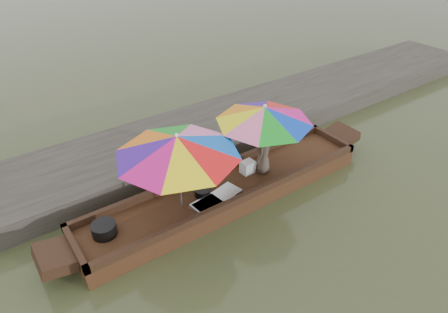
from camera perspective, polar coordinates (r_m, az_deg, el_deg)
water at (r=8.19m, az=0.40°, el=-6.17°), size 80.00×80.00×0.00m
dock at (r=9.60m, az=-7.22°, el=1.91°), size 22.00×2.20×0.50m
boat_hull at (r=8.08m, az=0.41°, el=-5.21°), size 6.15×1.20×0.35m
cooking_pot at (r=7.17m, az=-16.76°, el=-9.94°), size 0.42×0.42×0.22m
tray_crayfish at (r=7.46m, az=-2.38°, el=-6.94°), size 0.61×0.46×0.09m
tray_scallop at (r=7.74m, az=0.22°, el=-5.30°), size 0.64×0.51×0.06m
charcoal_grill at (r=7.71m, az=-3.10°, el=-5.13°), size 0.30×0.30×0.14m
supply_bag at (r=8.30m, az=3.40°, el=-1.51°), size 0.30×0.24×0.26m
vendor at (r=8.16m, az=5.68°, el=0.77°), size 0.58×0.54×0.98m
umbrella_bow at (r=7.08m, az=-6.42°, el=-2.17°), size 2.31×2.31×1.55m
umbrella_stern at (r=7.99m, az=5.57°, el=2.41°), size 1.91×1.91×1.55m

